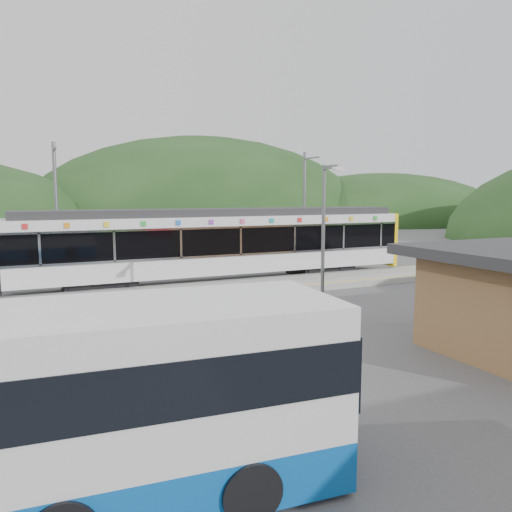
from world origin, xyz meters
name	(u,v)px	position (x,y,z in m)	size (l,w,h in m)	color
ground	(261,306)	(0.00, 0.00, 0.00)	(120.00, 120.00, 0.00)	#4C4C4F
hills	(321,276)	(6.19, 5.29, 0.00)	(146.00, 149.00, 26.00)	#1E3D19
platform	(230,289)	(0.00, 3.30, 0.15)	(26.00, 3.20, 0.30)	#9E9E99
yellow_line	(241,290)	(0.00, 2.00, 0.30)	(26.00, 0.10, 0.01)	yellow
train	(221,242)	(0.58, 6.00, 2.06)	(20.44, 3.01, 3.74)	black
catenary_mast_west	(57,211)	(-7.00, 8.56, 3.65)	(0.18, 1.80, 7.00)	slate
catenary_mast_east	(304,208)	(7.00, 8.56, 3.65)	(0.18, 1.80, 7.00)	slate
lamp_post	(325,231)	(0.58, -3.77, 3.25)	(0.35, 0.97, 5.42)	slate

